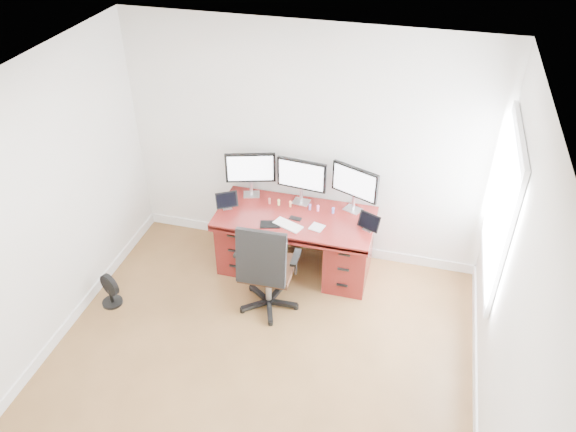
% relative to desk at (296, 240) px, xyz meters
% --- Properties ---
extents(ground, '(4.50, 4.50, 0.00)m').
position_rel_desk_xyz_m(ground, '(0.00, -1.83, -0.40)').
color(ground, brown).
rests_on(ground, ground).
extents(back_wall, '(4.00, 0.10, 2.70)m').
position_rel_desk_xyz_m(back_wall, '(0.00, 0.42, 0.95)').
color(back_wall, white).
rests_on(back_wall, ground).
extents(right_wall, '(0.10, 4.50, 2.70)m').
position_rel_desk_xyz_m(right_wall, '(2.00, -1.72, 0.95)').
color(right_wall, white).
rests_on(right_wall, ground).
extents(desk, '(1.70, 0.80, 0.75)m').
position_rel_desk_xyz_m(desk, '(0.00, 0.00, 0.00)').
color(desk, '#5B1412').
rests_on(desk, ground).
extents(office_chair, '(0.65, 0.61, 1.12)m').
position_rel_desk_xyz_m(office_chair, '(-0.12, -0.72, -0.03)').
color(office_chair, black).
rests_on(office_chair, ground).
extents(floor_fan, '(0.25, 0.22, 0.37)m').
position_rel_desk_xyz_m(floor_fan, '(-1.74, -1.08, -0.22)').
color(floor_fan, black).
rests_on(floor_fan, ground).
extents(monitor_left, '(0.54, 0.20, 0.53)m').
position_rel_desk_xyz_m(monitor_left, '(-0.58, 0.24, 0.68)').
color(monitor_left, silver).
rests_on(monitor_left, desk).
extents(monitor_center, '(0.55, 0.16, 0.53)m').
position_rel_desk_xyz_m(monitor_center, '(-0.00, 0.24, 0.68)').
color(monitor_center, silver).
rests_on(monitor_center, desk).
extents(monitor_right, '(0.52, 0.25, 0.53)m').
position_rel_desk_xyz_m(monitor_right, '(0.58, 0.24, 0.68)').
color(monitor_right, silver).
rests_on(monitor_right, desk).
extents(tablet_left, '(0.24, 0.18, 0.19)m').
position_rel_desk_xyz_m(tablet_left, '(-0.76, -0.08, 0.43)').
color(tablet_left, silver).
rests_on(tablet_left, desk).
extents(tablet_right, '(0.25, 0.16, 0.19)m').
position_rel_desk_xyz_m(tablet_right, '(0.80, -0.08, 0.43)').
color(tablet_right, silver).
rests_on(tablet_right, desk).
extents(keyboard, '(0.34, 0.24, 0.01)m').
position_rel_desk_xyz_m(keyboard, '(-0.03, -0.23, 0.36)').
color(keyboard, white).
rests_on(keyboard, desk).
extents(trackpad, '(0.17, 0.17, 0.01)m').
position_rel_desk_xyz_m(trackpad, '(0.27, -0.18, 0.35)').
color(trackpad, silver).
rests_on(trackpad, desk).
extents(drawing_tablet, '(0.24, 0.18, 0.01)m').
position_rel_desk_xyz_m(drawing_tablet, '(-0.21, -0.26, 0.35)').
color(drawing_tablet, black).
rests_on(drawing_tablet, desk).
extents(phone, '(0.14, 0.08, 0.01)m').
position_rel_desk_xyz_m(phone, '(0.02, -0.09, 0.35)').
color(phone, black).
rests_on(phone, desk).
extents(figurine_brown, '(0.03, 0.03, 0.08)m').
position_rel_desk_xyz_m(figurine_brown, '(-0.33, 0.12, 0.39)').
color(figurine_brown, brown).
rests_on(figurine_brown, desk).
extents(figurine_yellow, '(0.03, 0.03, 0.08)m').
position_rel_desk_xyz_m(figurine_yellow, '(-0.23, 0.12, 0.39)').
color(figurine_yellow, '#D5D56E').
rests_on(figurine_yellow, desk).
extents(figurine_orange, '(0.03, 0.03, 0.08)m').
position_rel_desk_xyz_m(figurine_orange, '(-0.09, 0.12, 0.39)').
color(figurine_orange, '#F7965C').
rests_on(figurine_orange, desk).
extents(figurine_purple, '(0.03, 0.03, 0.08)m').
position_rel_desk_xyz_m(figurine_purple, '(0.13, 0.12, 0.39)').
color(figurine_purple, '#9A74DD').
rests_on(figurine_purple, desk).
extents(figurine_pink, '(0.03, 0.03, 0.08)m').
position_rel_desk_xyz_m(figurine_pink, '(0.22, 0.12, 0.39)').
color(figurine_pink, pink).
rests_on(figurine_pink, desk).
extents(figurine_blue, '(0.03, 0.03, 0.08)m').
position_rel_desk_xyz_m(figurine_blue, '(0.38, 0.12, 0.39)').
color(figurine_blue, '#576ED6').
rests_on(figurine_blue, desk).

